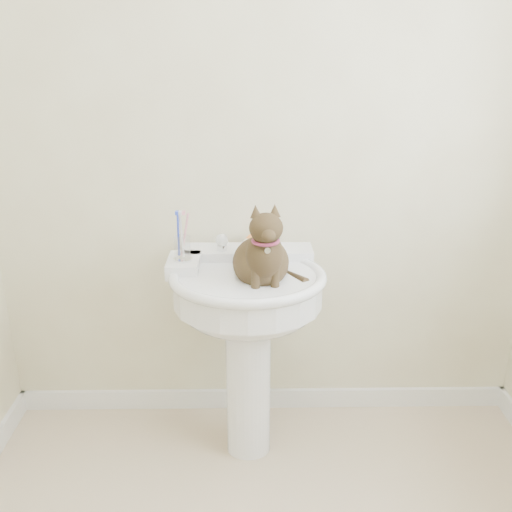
{
  "coord_description": "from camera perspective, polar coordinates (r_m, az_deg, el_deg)",
  "views": [
    {
      "loc": [
        -0.07,
        -1.12,
        1.57
      ],
      "look_at": [
        -0.04,
        0.79,
        0.85
      ],
      "focal_mm": 40.0,
      "sensor_mm": 36.0,
      "label": 1
    }
  ],
  "objects": [
    {
      "name": "wall_back",
      "position": [
        2.24,
        0.92,
        12.4
      ],
      "size": [
        2.2,
        0.0,
        2.5
      ],
      "primitive_type": null,
      "color": "beige",
      "rests_on": "ground"
    },
    {
      "name": "baseboard_back",
      "position": [
        2.68,
        0.78,
        -14.04
      ],
      "size": [
        2.2,
        0.02,
        0.09
      ],
      "primitive_type": "cube",
      "color": "white",
      "rests_on": "floor"
    },
    {
      "name": "pedestal_sink",
      "position": [
        2.14,
        -0.88,
        -5.29
      ],
      "size": [
        0.59,
        0.58,
        0.81
      ],
      "color": "white",
      "rests_on": "floor"
    },
    {
      "name": "faucet",
      "position": [
        2.19,
        -0.85,
        1.43
      ],
      "size": [
        0.28,
        0.12,
        0.14
      ],
      "color": "silver",
      "rests_on": "pedestal_sink"
    },
    {
      "name": "soap_bar",
      "position": [
        2.28,
        0.23,
        1.52
      ],
      "size": [
        0.1,
        0.08,
        0.03
      ],
      "primitive_type": "cube",
      "rotation": [
        0.0,
        0.0,
        -0.31
      ],
      "color": "orange",
      "rests_on": "pedestal_sink"
    },
    {
      "name": "toothbrush_cup",
      "position": [
        2.12,
        -7.39,
        0.83
      ],
      "size": [
        0.07,
        0.07,
        0.18
      ],
      "rotation": [
        0.0,
        0.0,
        0.21
      ],
      "color": "silver",
      "rests_on": "pedestal_sink"
    },
    {
      "name": "cat",
      "position": [
        2.02,
        0.62,
        -0.14
      ],
      "size": [
        0.22,
        0.28,
        0.41
      ],
      "rotation": [
        0.0,
        0.0,
        0.13
      ],
      "color": "#473A20",
      "rests_on": "pedestal_sink"
    }
  ]
}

